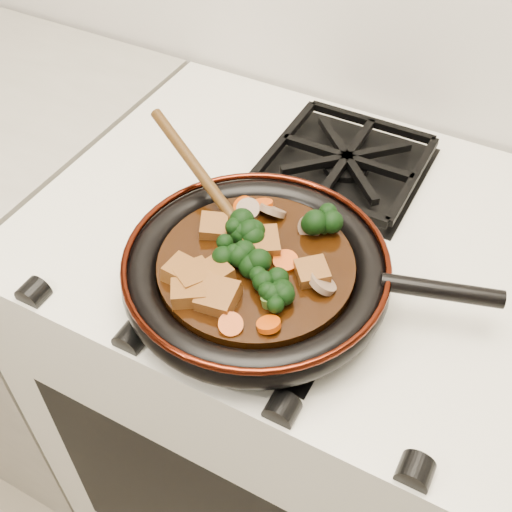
% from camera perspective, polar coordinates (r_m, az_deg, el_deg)
% --- Properties ---
extents(stove, '(0.76, 0.60, 0.90)m').
position_cam_1_polar(stove, '(1.26, 3.33, -12.17)').
color(stove, silver).
rests_on(stove, ground).
extents(burner_grate_front, '(0.23, 0.23, 0.03)m').
position_cam_1_polar(burner_grate_front, '(0.81, 0.41, -2.64)').
color(burner_grate_front, black).
rests_on(burner_grate_front, stove).
extents(burner_grate_back, '(0.23, 0.23, 0.03)m').
position_cam_1_polar(burner_grate_back, '(1.00, 8.02, 8.25)').
color(burner_grate_back, black).
rests_on(burner_grate_back, stove).
extents(skillet, '(0.44, 0.33, 0.05)m').
position_cam_1_polar(skillet, '(0.78, 0.16, -1.33)').
color(skillet, black).
rests_on(skillet, burner_grate_front).
extents(braising_sauce, '(0.24, 0.24, 0.02)m').
position_cam_1_polar(braising_sauce, '(0.78, 0.00, -1.06)').
color(braising_sauce, black).
rests_on(braising_sauce, skillet).
extents(tofu_cube_0, '(0.05, 0.05, 0.03)m').
position_cam_1_polar(tofu_cube_0, '(0.73, -3.40, -3.71)').
color(tofu_cube_0, brown).
rests_on(tofu_cube_0, braising_sauce).
extents(tofu_cube_1, '(0.05, 0.05, 0.02)m').
position_cam_1_polar(tofu_cube_1, '(0.73, -5.99, -3.32)').
color(tofu_cube_1, brown).
rests_on(tofu_cube_1, braising_sauce).
extents(tofu_cube_2, '(0.06, 0.06, 0.03)m').
position_cam_1_polar(tofu_cube_2, '(0.75, -5.52, -1.91)').
color(tofu_cube_2, brown).
rests_on(tofu_cube_2, braising_sauce).
extents(tofu_cube_3, '(0.05, 0.05, 0.02)m').
position_cam_1_polar(tofu_cube_3, '(0.75, 5.01, -1.49)').
color(tofu_cube_3, brown).
rests_on(tofu_cube_3, braising_sauce).
extents(tofu_cube_4, '(0.03, 0.04, 0.03)m').
position_cam_1_polar(tofu_cube_4, '(0.76, -6.69, -1.34)').
color(tofu_cube_4, brown).
rests_on(tofu_cube_4, braising_sauce).
extents(tofu_cube_5, '(0.05, 0.05, 0.03)m').
position_cam_1_polar(tofu_cube_5, '(0.75, -3.86, -1.73)').
color(tofu_cube_5, brown).
rests_on(tofu_cube_5, braising_sauce).
extents(tofu_cube_6, '(0.05, 0.05, 0.03)m').
position_cam_1_polar(tofu_cube_6, '(0.81, -3.78, 2.57)').
color(tofu_cube_6, brown).
rests_on(tofu_cube_6, braising_sauce).
extents(tofu_cube_7, '(0.06, 0.06, 0.03)m').
position_cam_1_polar(tofu_cube_7, '(0.78, 0.39, 1.06)').
color(tofu_cube_7, brown).
rests_on(tofu_cube_7, braising_sauce).
extents(broccoli_floret_0, '(0.07, 0.08, 0.07)m').
position_cam_1_polar(broccoli_floret_0, '(0.79, -0.56, 2.30)').
color(broccoli_floret_0, black).
rests_on(broccoli_floret_0, braising_sauce).
extents(broccoli_floret_1, '(0.08, 0.07, 0.07)m').
position_cam_1_polar(broccoli_floret_1, '(0.78, -1.31, 1.43)').
color(broccoli_floret_1, black).
rests_on(broccoli_floret_1, braising_sauce).
extents(broccoli_floret_2, '(0.07, 0.08, 0.07)m').
position_cam_1_polar(broccoli_floret_2, '(0.80, 6.10, 2.77)').
color(broccoli_floret_2, black).
rests_on(broccoli_floret_2, braising_sauce).
extents(broccoli_floret_3, '(0.07, 0.07, 0.06)m').
position_cam_1_polar(broccoli_floret_3, '(0.72, 0.99, -3.88)').
color(broccoli_floret_3, black).
rests_on(broccoli_floret_3, braising_sauce).
extents(broccoli_floret_4, '(0.09, 0.08, 0.07)m').
position_cam_1_polar(broccoli_floret_4, '(0.73, 2.14, -2.75)').
color(broccoli_floret_4, black).
rests_on(broccoli_floret_4, braising_sauce).
extents(broccoli_floret_5, '(0.08, 0.08, 0.06)m').
position_cam_1_polar(broccoli_floret_5, '(0.76, -2.21, -0.07)').
color(broccoli_floret_5, black).
rests_on(broccoli_floret_5, braising_sauce).
extents(broccoli_floret_6, '(0.09, 0.09, 0.07)m').
position_cam_1_polar(broccoli_floret_6, '(0.75, 0.17, -1.55)').
color(broccoli_floret_6, black).
rests_on(broccoli_floret_6, braising_sauce).
extents(carrot_coin_0, '(0.03, 0.03, 0.02)m').
position_cam_1_polar(carrot_coin_0, '(0.71, 1.14, -6.11)').
color(carrot_coin_0, '#C33F05').
rests_on(carrot_coin_0, braising_sauce).
extents(carrot_coin_1, '(0.03, 0.03, 0.01)m').
position_cam_1_polar(carrot_coin_1, '(0.77, 2.64, -0.48)').
color(carrot_coin_1, '#C33F05').
rests_on(carrot_coin_1, braising_sauce).
extents(carrot_coin_2, '(0.03, 0.03, 0.02)m').
position_cam_1_polar(carrot_coin_2, '(0.84, -1.14, 4.53)').
color(carrot_coin_2, '#C33F05').
rests_on(carrot_coin_2, braising_sauce).
extents(carrot_coin_3, '(0.03, 0.03, 0.02)m').
position_cam_1_polar(carrot_coin_3, '(0.84, 0.59, 4.64)').
color(carrot_coin_3, '#C33F05').
rests_on(carrot_coin_3, braising_sauce).
extents(carrot_coin_4, '(0.03, 0.03, 0.02)m').
position_cam_1_polar(carrot_coin_4, '(0.71, -2.27, -6.12)').
color(carrot_coin_4, '#C33F05').
rests_on(carrot_coin_4, braising_sauce).
extents(mushroom_slice_0, '(0.05, 0.05, 0.02)m').
position_cam_1_polar(mushroom_slice_0, '(0.74, 5.93, -2.45)').
color(mushroom_slice_0, '#7F6249').
rests_on(mushroom_slice_0, braising_sauce).
extents(mushroom_slice_1, '(0.04, 0.03, 0.03)m').
position_cam_1_polar(mushroom_slice_1, '(0.83, 1.48, 4.05)').
color(mushroom_slice_1, '#7F6249').
rests_on(mushroom_slice_1, braising_sauce).
extents(mushroom_slice_2, '(0.04, 0.04, 0.02)m').
position_cam_1_polar(mushroom_slice_2, '(0.83, -0.70, 4.14)').
color(mushroom_slice_2, '#7F6249').
rests_on(mushroom_slice_2, braising_sauce).
extents(mushroom_slice_3, '(0.04, 0.03, 0.03)m').
position_cam_1_polar(mushroom_slice_3, '(0.81, 4.80, 2.60)').
color(mushroom_slice_3, '#7F6249').
rests_on(mushroom_slice_3, braising_sauce).
extents(wooden_spoon, '(0.14, 0.09, 0.22)m').
position_cam_1_polar(wooden_spoon, '(0.82, -3.36, 5.18)').
color(wooden_spoon, '#43290E').
rests_on(wooden_spoon, braising_sauce).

